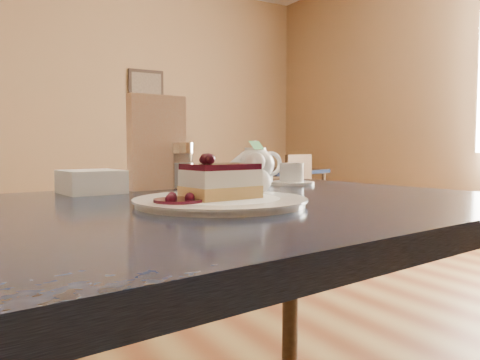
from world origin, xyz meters
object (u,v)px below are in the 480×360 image
main_table (205,246)px  bg_table_far_right (275,230)px  cheesecake_slice (220,181)px  dessert_plate (220,202)px  tea_set (262,167)px

main_table → bg_table_far_right: main_table is taller
cheesecake_slice → bg_table_far_right: (2.29, 3.12, -0.77)m
dessert_plate → tea_set: bearing=49.0°
cheesecake_slice → tea_set: size_ratio=0.56×
tea_set → bg_table_far_right: tea_set is taller
bg_table_far_right → dessert_plate: bearing=-144.5°
tea_set → bg_table_far_right: (1.93, 2.70, -0.78)m
main_table → bg_table_far_right: 3.88m
dessert_plate → bg_table_far_right: (2.29, 3.12, -0.74)m
bg_table_far_right → main_table: bearing=-145.0°
cheesecake_slice → tea_set: bearing=41.9°
bg_table_far_right → cheesecake_slice: bearing=-144.5°
main_table → dessert_plate: size_ratio=4.47×
dessert_plate → main_table: bearing=97.1°
main_table → dessert_plate: dessert_plate is taller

